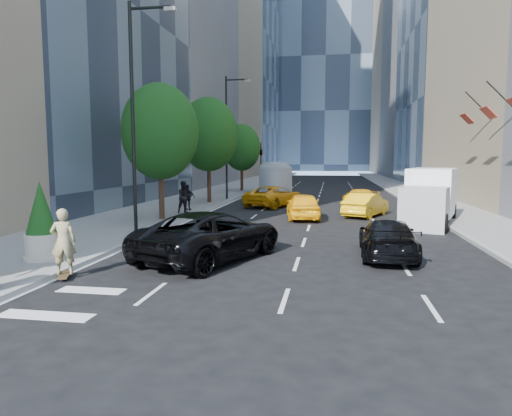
% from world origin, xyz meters
% --- Properties ---
extents(ground, '(160.00, 160.00, 0.00)m').
position_xyz_m(ground, '(0.00, 0.00, 0.00)').
color(ground, black).
rests_on(ground, ground).
extents(sidewalk_left, '(6.00, 120.00, 0.15)m').
position_xyz_m(sidewalk_left, '(-9.00, 30.00, 0.07)').
color(sidewalk_left, slate).
rests_on(sidewalk_left, ground).
extents(sidewalk_right, '(4.00, 120.00, 0.15)m').
position_xyz_m(sidewalk_right, '(10.00, 30.00, 0.07)').
color(sidewalk_right, slate).
rests_on(sidewalk_right, ground).
extents(tower_left_mid, '(20.00, 24.00, 45.00)m').
position_xyz_m(tower_left_mid, '(-22.00, 42.00, 22.50)').
color(tower_left_mid, '#5A5A5F').
rests_on(tower_left_mid, ground).
extents(tower_left_end, '(20.00, 28.00, 60.00)m').
position_xyz_m(tower_left_end, '(-22.00, 92.00, 30.00)').
color(tower_left_end, '#28313F').
rests_on(tower_left_end, ground).
extents(tower_right_far, '(20.00, 24.00, 50.00)m').
position_xyz_m(tower_right_far, '(22.00, 98.00, 25.00)').
color(tower_right_far, gray).
rests_on(tower_right_far, ground).
extents(tower_distant, '(40.00, 20.00, 90.00)m').
position_xyz_m(tower_distant, '(0.00, 120.00, 45.00)').
color(tower_distant, '#28313F').
rests_on(tower_distant, ground).
extents(lamp_near, '(2.13, 0.22, 10.00)m').
position_xyz_m(lamp_near, '(-6.32, 4.00, 5.81)').
color(lamp_near, black).
rests_on(lamp_near, sidewalk_left).
extents(lamp_far, '(2.13, 0.22, 10.00)m').
position_xyz_m(lamp_far, '(-6.32, 22.00, 5.81)').
color(lamp_far, black).
rests_on(lamp_far, sidewalk_left).
extents(tree_near, '(4.20, 4.20, 7.46)m').
position_xyz_m(tree_near, '(-7.20, 9.00, 4.97)').
color(tree_near, black).
rests_on(tree_near, sidewalk_left).
extents(tree_mid, '(4.50, 4.50, 7.99)m').
position_xyz_m(tree_mid, '(-7.20, 19.00, 5.32)').
color(tree_mid, black).
rests_on(tree_mid, sidewalk_left).
extents(tree_far, '(3.90, 3.90, 6.92)m').
position_xyz_m(tree_far, '(-7.20, 32.00, 4.62)').
color(tree_far, black).
rests_on(tree_far, sidewalk_left).
extents(traffic_signal, '(2.48, 0.53, 5.20)m').
position_xyz_m(traffic_signal, '(-6.40, 40.00, 4.23)').
color(traffic_signal, black).
rests_on(traffic_signal, sidewalk_left).
extents(facade_flags, '(1.85, 13.30, 2.05)m').
position_xyz_m(facade_flags, '(10.64, 10.00, 6.18)').
color(facade_flags, black).
rests_on(facade_flags, ground).
extents(skateboarder, '(0.83, 0.69, 1.95)m').
position_xyz_m(skateboarder, '(-5.60, -3.00, 0.98)').
color(skateboarder, '#8A8056').
rests_on(skateboarder, ground).
extents(black_sedan_lincoln, '(4.89, 6.74, 1.70)m').
position_xyz_m(black_sedan_lincoln, '(-2.00, 0.20, 0.85)').
color(black_sedan_lincoln, black).
rests_on(black_sedan_lincoln, ground).
extents(black_sedan_mercedes, '(2.07, 4.77, 1.37)m').
position_xyz_m(black_sedan_mercedes, '(4.12, 1.60, 0.68)').
color(black_sedan_mercedes, black).
rests_on(black_sedan_mercedes, ground).
extents(taxi_a, '(2.37, 4.71, 1.54)m').
position_xyz_m(taxi_a, '(0.50, 11.50, 0.77)').
color(taxi_a, '#FFB00D').
rests_on(taxi_a, ground).
extents(taxi_b, '(3.14, 4.60, 1.44)m').
position_xyz_m(taxi_b, '(4.20, 13.24, 0.72)').
color(taxi_b, '#E6A70C').
rests_on(taxi_b, ground).
extents(taxi_c, '(4.44, 6.01, 1.52)m').
position_xyz_m(taxi_c, '(-2.00, 18.00, 0.76)').
color(taxi_c, orange).
rests_on(taxi_c, ground).
extents(taxi_d, '(2.65, 4.61, 1.26)m').
position_xyz_m(taxi_d, '(4.20, 19.60, 0.63)').
color(taxi_d, '#FFB70D').
rests_on(taxi_d, ground).
extents(city_bus, '(4.37, 11.65, 3.17)m').
position_xyz_m(city_bus, '(-3.20, 26.95, 1.58)').
color(city_bus, white).
rests_on(city_bus, ground).
extents(box_truck, '(4.06, 6.60, 2.97)m').
position_xyz_m(box_truck, '(7.29, 10.29, 1.51)').
color(box_truck, white).
rests_on(box_truck, ground).
extents(pedestrian_a, '(1.22, 1.18, 1.98)m').
position_xyz_m(pedestrian_a, '(-6.80, 11.80, 1.14)').
color(pedestrian_a, black).
rests_on(pedestrian_a, sidewalk_left).
extents(pedestrian_b, '(1.02, 0.52, 1.67)m').
position_xyz_m(pedestrian_b, '(-7.08, 13.32, 0.99)').
color(pedestrian_b, black).
rests_on(pedestrian_b, sidewalk_left).
extents(planter_shrub, '(1.10, 1.10, 2.63)m').
position_xyz_m(planter_shrub, '(-7.43, -1.35, 1.40)').
color(planter_shrub, beige).
rests_on(planter_shrub, sidewalk_left).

